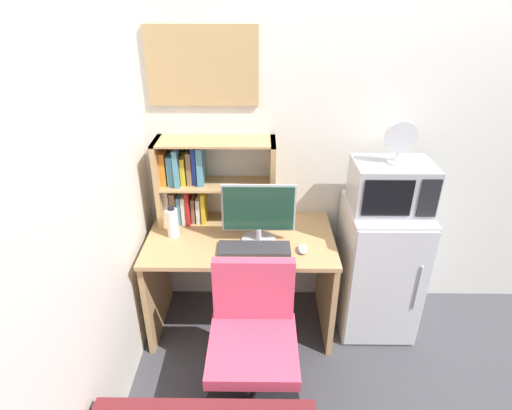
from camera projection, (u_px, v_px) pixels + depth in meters
wall_back at (450, 133)px, 2.67m from camera, size 6.40×0.04×2.60m
wall_left at (0, 296)px, 1.26m from camera, size 0.04×4.40×2.60m
desk at (241, 265)px, 2.74m from camera, size 1.19×0.66×0.72m
hutch_bookshelf at (199, 181)px, 2.70m from camera, size 0.77×0.25×0.58m
monitor at (259, 213)px, 2.51m from camera, size 0.45×0.21×0.39m
keyboard at (254, 248)px, 2.51m from camera, size 0.44×0.15×0.02m
computer_mouse at (303, 249)px, 2.49m from camera, size 0.06×0.10×0.04m
water_bottle at (172, 222)px, 2.61m from camera, size 0.07×0.07×0.21m
mini_fridge at (378, 267)px, 2.80m from camera, size 0.49×0.55×0.91m
microwave at (391, 186)px, 2.52m from camera, size 0.47×0.34×0.30m
desk_fan at (400, 140)px, 2.37m from camera, size 0.19×0.11×0.26m
desk_chair at (253, 351)px, 2.26m from camera, size 0.54×0.54×0.86m
wall_corkboard at (202, 66)px, 2.46m from camera, size 0.67×0.02×0.47m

